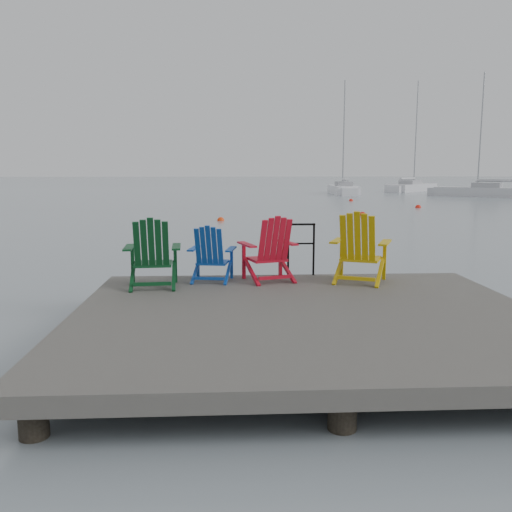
{
  "coord_description": "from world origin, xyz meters",
  "views": [
    {
      "loc": [
        -1.01,
        -6.7,
        2.29
      ],
      "look_at": [
        -0.53,
        2.39,
        0.85
      ],
      "focal_mm": 38.0,
      "sensor_mm": 36.0,
      "label": 1
    }
  ],
  "objects_px": {
    "sailboat_near": "(343,190)",
    "buoy_c": "(418,208)",
    "sailboat_far": "(482,192)",
    "buoy_b": "(221,221)",
    "chair_yellow": "(360,247)",
    "buoy_a": "(362,216)",
    "chair_green": "(152,253)",
    "handrail": "(301,244)",
    "sailboat_mid": "(412,188)",
    "buoy_d": "(351,201)",
    "chair_blue": "(211,254)",
    "chair_red": "(270,249)"
  },
  "relations": [
    {
      "from": "chair_yellow",
      "to": "buoy_a",
      "type": "xyz_separation_m",
      "value": [
        4.78,
        18.84,
        -1.07
      ]
    },
    {
      "from": "chair_red",
      "to": "sailboat_far",
      "type": "xyz_separation_m",
      "value": [
        22.04,
        38.75,
        -0.68
      ]
    },
    {
      "from": "chair_blue",
      "to": "chair_yellow",
      "type": "height_order",
      "value": "chair_yellow"
    },
    {
      "from": "sailboat_near",
      "to": "buoy_c",
      "type": "relative_size",
      "value": 30.38
    },
    {
      "from": "chair_green",
      "to": "handrail",
      "type": "bearing_deg",
      "value": 15.79
    },
    {
      "from": "handrail",
      "to": "buoy_d",
      "type": "height_order",
      "value": "handrail"
    },
    {
      "from": "chair_blue",
      "to": "sailboat_mid",
      "type": "distance_m",
      "value": 55.1
    },
    {
      "from": "chair_blue",
      "to": "buoy_b",
      "type": "relative_size",
      "value": 2.72
    },
    {
      "from": "chair_yellow",
      "to": "sailboat_far",
      "type": "relative_size",
      "value": 0.1
    },
    {
      "from": "chair_green",
      "to": "chair_yellow",
      "type": "xyz_separation_m",
      "value": [
        3.26,
        0.22,
        0.03
      ]
    },
    {
      "from": "sailboat_mid",
      "to": "sailboat_far",
      "type": "xyz_separation_m",
      "value": [
        2.18,
        -12.28,
        0.0
      ]
    },
    {
      "from": "handrail",
      "to": "chair_blue",
      "type": "relative_size",
      "value": 0.99
    },
    {
      "from": "sailboat_near",
      "to": "sailboat_mid",
      "type": "xyz_separation_m",
      "value": [
        9.12,
        6.46,
        -0.0
      ]
    },
    {
      "from": "sailboat_mid",
      "to": "buoy_c",
      "type": "relative_size",
      "value": 33.22
    },
    {
      "from": "sailboat_far",
      "to": "buoy_d",
      "type": "xyz_separation_m",
      "value": [
        -13.3,
        -6.44,
        -0.36
      ]
    },
    {
      "from": "sailboat_mid",
      "to": "buoy_a",
      "type": "distance_m",
      "value": 35.13
    },
    {
      "from": "handrail",
      "to": "buoy_d",
      "type": "relative_size",
      "value": 2.82
    },
    {
      "from": "sailboat_near",
      "to": "chair_yellow",
      "type": "bearing_deg",
      "value": -98.03
    },
    {
      "from": "handrail",
      "to": "buoy_b",
      "type": "xyz_separation_m",
      "value": [
        -1.57,
        15.83,
        -1.04
      ]
    },
    {
      "from": "sailboat_near",
      "to": "buoy_c",
      "type": "distance_m",
      "value": 20.06
    },
    {
      "from": "chair_red",
      "to": "buoy_c",
      "type": "bearing_deg",
      "value": 48.22
    },
    {
      "from": "sailboat_far",
      "to": "chair_blue",
      "type": "bearing_deg",
      "value": -173.11
    },
    {
      "from": "handrail",
      "to": "sailboat_mid",
      "type": "bearing_deg",
      "value": 69.12
    },
    {
      "from": "buoy_a",
      "to": "buoy_c",
      "type": "height_order",
      "value": "buoy_a"
    },
    {
      "from": "chair_green",
      "to": "sailboat_far",
      "type": "bearing_deg",
      "value": 54.31
    },
    {
      "from": "sailboat_far",
      "to": "buoy_c",
      "type": "height_order",
      "value": "sailboat_far"
    },
    {
      "from": "handrail",
      "to": "sailboat_mid",
      "type": "xyz_separation_m",
      "value": [
        19.29,
        50.55,
        -0.69
      ]
    },
    {
      "from": "buoy_c",
      "to": "sailboat_far",
      "type": "bearing_deg",
      "value": 52.68
    },
    {
      "from": "chair_yellow",
      "to": "buoy_b",
      "type": "relative_size",
      "value": 3.38
    },
    {
      "from": "chair_yellow",
      "to": "sailboat_mid",
      "type": "bearing_deg",
      "value": 93.22
    },
    {
      "from": "handrail",
      "to": "buoy_c",
      "type": "xyz_separation_m",
      "value": [
        10.62,
        24.04,
        -1.04
      ]
    },
    {
      "from": "handrail",
      "to": "sailboat_far",
      "type": "bearing_deg",
      "value": 60.71
    },
    {
      "from": "sailboat_far",
      "to": "buoy_a",
      "type": "bearing_deg",
      "value": 179.34
    },
    {
      "from": "sailboat_far",
      "to": "buoy_b",
      "type": "xyz_separation_m",
      "value": [
        -23.04,
        -22.44,
        -0.36
      ]
    },
    {
      "from": "buoy_c",
      "to": "buoy_a",
      "type": "bearing_deg",
      "value": -130.38
    },
    {
      "from": "handrail",
      "to": "chair_green",
      "type": "distance_m",
      "value": 2.57
    },
    {
      "from": "handrail",
      "to": "chair_blue",
      "type": "distance_m",
      "value": 1.6
    },
    {
      "from": "sailboat_near",
      "to": "chair_blue",
      "type": "bearing_deg",
      "value": -100.97
    },
    {
      "from": "buoy_b",
      "to": "buoy_d",
      "type": "distance_m",
      "value": 18.73
    },
    {
      "from": "chair_yellow",
      "to": "buoy_b",
      "type": "distance_m",
      "value": 16.7
    },
    {
      "from": "chair_green",
      "to": "buoy_c",
      "type": "distance_m",
      "value": 28.15
    },
    {
      "from": "handrail",
      "to": "buoy_d",
      "type": "xyz_separation_m",
      "value": [
        8.17,
        31.83,
        -1.04
      ]
    },
    {
      "from": "chair_blue",
      "to": "sailboat_near",
      "type": "relative_size",
      "value": 0.08
    },
    {
      "from": "chair_blue",
      "to": "buoy_c",
      "type": "xyz_separation_m",
      "value": [
        12.15,
        24.51,
        -0.96
      ]
    },
    {
      "from": "chair_blue",
      "to": "chair_green",
      "type": "bearing_deg",
      "value": -145.47
    },
    {
      "from": "handrail",
      "to": "chair_green",
      "type": "xyz_separation_m",
      "value": [
        -2.41,
        -0.88,
        -0.0
      ]
    },
    {
      "from": "handrail",
      "to": "sailboat_far",
      "type": "distance_m",
      "value": 43.88
    },
    {
      "from": "buoy_d",
      "to": "sailboat_far",
      "type": "bearing_deg",
      "value": 25.84
    },
    {
      "from": "buoy_c",
      "to": "buoy_b",
      "type": "bearing_deg",
      "value": -146.02
    },
    {
      "from": "chair_red",
      "to": "buoy_b",
      "type": "height_order",
      "value": "chair_red"
    }
  ]
}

